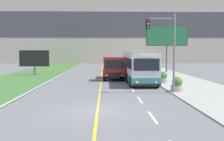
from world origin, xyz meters
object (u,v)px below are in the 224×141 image
Objects in this scene: city_bus at (138,67)px; billboard_large at (167,37)px; planter_round_second at (163,78)px; dump_truck at (114,69)px; planter_round_near at (177,85)px; billboard_small at (34,59)px; traffic_light_mast at (166,43)px; car_distant at (112,67)px.

city_bus is 1.62× the size of billboard_large.
dump_truck is at bearing 143.75° from planter_round_second.
planter_round_second is at bearing -36.81° from city_bus.
planter_round_near is 1.00× the size of planter_round_second.
billboard_large is at bearing 11.11° from billboard_small.
billboard_small is at bearing -168.89° from billboard_large.
traffic_light_mast is 1.51× the size of billboard_small.
traffic_light_mast is at bearing -103.53° from billboard_large.
city_bus is 15.54m from billboard_small.
dump_truck is 10.24m from planter_round_near.
planter_round_near is at bearing -79.00° from car_distant.
billboard_large is at bearing -27.51° from car_distant.
billboard_small is 3.55× the size of planter_round_second.
billboard_large reaches higher than traffic_light_mast.
planter_round_near reaches higher than planter_round_second.
planter_round_second is at bearing -104.53° from billboard_large.
planter_round_near is 5.47m from planter_round_second.
car_distant is at bearing 152.49° from billboard_large.
city_bus is 8.31m from traffic_light_mast.
planter_round_near is (4.57, -23.49, -0.11)m from car_distant.
planter_round_near is at bearing 32.09° from traffic_light_mast.
traffic_light_mast reaches higher than planter_round_second.
city_bus is 13.88m from billboard_large.
planter_round_second is at bearing -32.76° from billboard_small.
car_distant is 3.75× the size of planter_round_near.
traffic_light_mast is 3.54m from planter_round_near.
billboard_small is at bearing 148.00° from city_bus.
dump_truck is at bearing -31.07° from billboard_small.
car_distant is 1.06× the size of billboard_small.
car_distant is at bearing 98.14° from traffic_light_mast.
dump_truck is 10.71m from traffic_light_mast.
planter_round_second is (2.34, -1.75, -1.03)m from city_bus.
car_distant is at bearing 98.20° from city_bus.
car_distant is at bearing 36.59° from billboard_small.
city_bus reaches higher than dump_truck.
planter_round_second is at bearing 78.74° from traffic_light_mast.
city_bus reaches higher than planter_round_second.
planter_round_second is at bearing -75.43° from car_distant.
billboard_large is 14.98m from planter_round_second.
dump_truck is at bearing 144.28° from city_bus.
traffic_light_mast reaches higher than billboard_small.
car_distant is 0.70× the size of traffic_light_mast.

